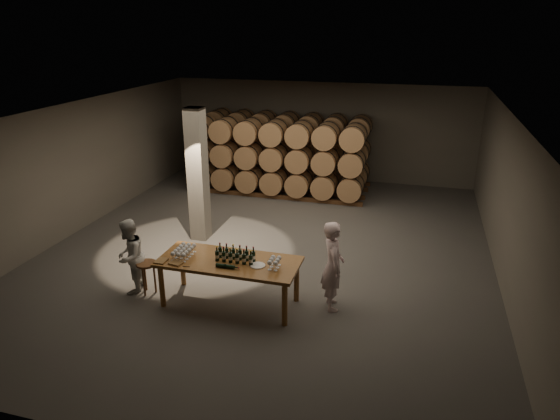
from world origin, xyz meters
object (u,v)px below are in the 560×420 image
(bottle_cluster, at_px, (235,256))
(plate, at_px, (258,265))
(tasting_table, at_px, (229,265))
(person_man, at_px, (333,266))
(notebook_near, at_px, (176,263))
(person_woman, at_px, (130,256))
(stool, at_px, (147,268))

(bottle_cluster, relative_size, plate, 2.62)
(tasting_table, height_order, bottle_cluster, bottle_cluster)
(person_man, bearing_deg, bottle_cluster, 83.42)
(tasting_table, height_order, plate, plate)
(tasting_table, bearing_deg, bottle_cluster, 1.69)
(notebook_near, height_order, person_woman, person_woman)
(person_man, xyz_separation_m, person_woman, (-3.90, -0.46, -0.11))
(plate, xyz_separation_m, stool, (-2.26, -0.00, -0.37))
(person_woman, bearing_deg, plate, 81.92)
(plate, bearing_deg, person_woman, -179.94)
(notebook_near, relative_size, person_man, 0.13)
(bottle_cluster, xyz_separation_m, notebook_near, (-1.00, -0.39, -0.09))
(plate, height_order, person_man, person_man)
(bottle_cluster, bearing_deg, person_man, 12.58)
(tasting_table, distance_m, bottle_cluster, 0.24)
(notebook_near, relative_size, stool, 0.35)
(bottle_cluster, distance_m, stool, 1.87)
(tasting_table, relative_size, plate, 9.41)
(notebook_near, distance_m, stool, 0.95)
(plate, xyz_separation_m, person_man, (1.29, 0.46, -0.05))
(bottle_cluster, distance_m, person_woman, 2.18)
(plate, distance_m, stool, 2.29)
(bottle_cluster, bearing_deg, notebook_near, -158.74)
(person_woman, bearing_deg, tasting_table, 83.74)
(plate, relative_size, person_woman, 0.18)
(bottle_cluster, bearing_deg, tasting_table, -178.31)
(tasting_table, bearing_deg, person_woman, -178.12)
(stool, bearing_deg, notebook_near, -21.50)
(notebook_near, relative_size, person_woman, 0.15)
(tasting_table, bearing_deg, plate, -6.30)
(tasting_table, relative_size, notebook_near, 11.29)
(person_man, relative_size, person_woman, 1.15)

